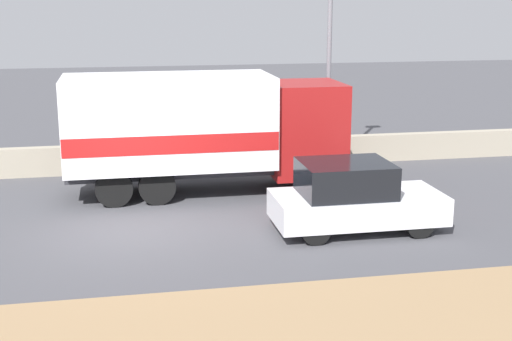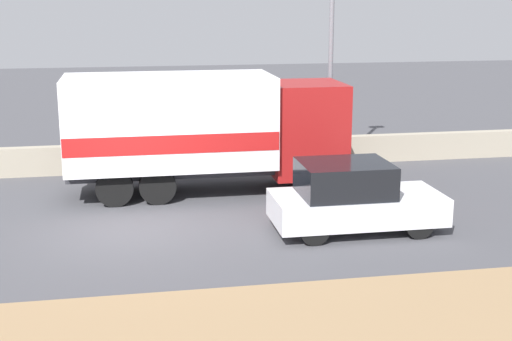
% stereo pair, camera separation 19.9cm
% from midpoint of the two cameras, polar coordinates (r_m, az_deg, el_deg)
% --- Properties ---
extents(ground_plane, '(80.00, 80.00, 0.00)m').
position_cam_midpoint_polar(ground_plane, '(16.47, -10.35, -4.81)').
color(ground_plane, '#47474C').
extents(stone_wall_backdrop, '(60.00, 0.35, 0.86)m').
position_cam_midpoint_polar(stone_wall_backdrop, '(21.90, -10.66, 0.97)').
color(stone_wall_backdrop, '#A39984').
rests_on(stone_wall_backdrop, ground_plane).
extents(street_lamp, '(0.56, 0.28, 8.16)m').
position_cam_midpoint_polar(street_lamp, '(21.25, 5.67, 12.23)').
color(street_lamp, slate).
rests_on(street_lamp, ground_plane).
extents(box_truck, '(7.39, 2.47, 3.19)m').
position_cam_midpoint_polar(box_truck, '(19.02, -4.95, 3.45)').
color(box_truck, maroon).
rests_on(box_truck, ground_plane).
extents(car_hatchback, '(3.82, 1.76, 1.60)m').
position_cam_midpoint_polar(car_hatchback, '(16.18, 7.43, -2.16)').
color(car_hatchback, silver).
rests_on(car_hatchback, ground_plane).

